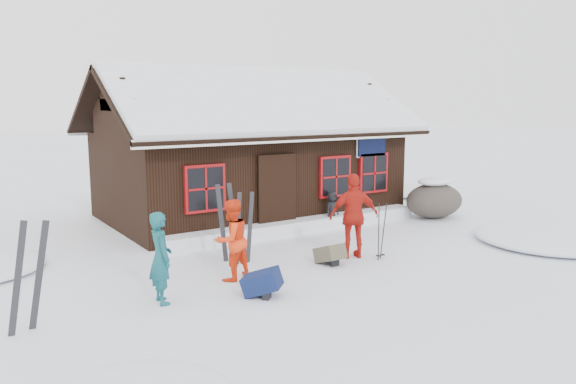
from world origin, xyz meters
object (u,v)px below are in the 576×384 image
boulder (434,199)px  ski_pair_left (28,278)px  skier_teal (161,258)px  backpack_olive (330,257)px  skier_orange_right (354,216)px  skier_orange_left (232,240)px  skier_crouched (332,210)px  ski_poles (381,232)px  backpack_blue (262,287)px

boulder → ski_pair_left: bearing=-167.7°
skier_teal → backpack_olive: bearing=-82.8°
skier_orange_right → skier_orange_left: bearing=22.1°
backpack_olive → boulder: bearing=19.4°
backpack_olive → skier_teal: bearing=-178.3°
ski_pair_left → backpack_olive: ski_pair_left is taller
skier_crouched → boulder: size_ratio=0.53×
skier_orange_right → ski_pair_left: bearing=27.6°
skier_crouched → ski_poles: ski_poles is taller
skier_orange_left → boulder: skier_orange_left is taller
ski_pair_left → backpack_olive: (5.83, 0.31, -0.66)m
skier_orange_right → skier_crouched: size_ratio=1.88×
skier_crouched → boulder: bearing=-27.7°
skier_crouched → ski_poles: size_ratio=0.78×
boulder → backpack_olive: 5.94m
skier_orange_left → ski_poles: (3.37, -0.49, -0.19)m
ski_pair_left → backpack_blue: ski_pair_left is taller
skier_orange_left → skier_crouched: 5.08m
backpack_blue → backpack_olive: backpack_blue is taller
skier_orange_right → ski_poles: skier_orange_right is taller
skier_orange_left → boulder: (7.72, 1.94, -0.24)m
backpack_olive → backpack_blue: bearing=-159.8°
ski_pair_left → boulder: bearing=18.5°
skier_teal → boulder: 9.61m
skier_orange_right → backpack_blue: 3.21m
ski_poles → backpack_olive: ski_poles is taller
skier_orange_right → ski_poles: bearing=159.2°
skier_orange_left → backpack_olive: (2.19, -0.22, -0.62)m
skier_crouched → ski_pair_left: (-8.03, -3.07, 0.33)m
skier_orange_left → skier_orange_right: (2.95, -0.08, 0.15)m
skier_orange_right → skier_crouched: 3.02m
skier_orange_left → boulder: size_ratio=0.85×
ski_poles → backpack_olive: 1.29m
skier_orange_left → ski_pair_left: 3.67m
skier_orange_left → backpack_blue: 1.27m
skier_orange_right → ski_pair_left: size_ratio=1.07×
skier_orange_right → ski_pair_left: (-6.59, -0.45, -0.11)m
skier_crouched → boulder: boulder is taller
skier_teal → skier_orange_left: 1.65m
skier_crouched → backpack_olive: size_ratio=1.69×
backpack_olive → skier_orange_left: bearing=172.3°
skier_orange_right → skier_crouched: (1.44, 2.62, -0.44)m
skier_crouched → backpack_blue: bearing=-157.6°
skier_teal → ski_pair_left: 2.05m
ski_pair_left → skier_orange_right: bearing=10.2°
backpack_blue → backpack_olive: (2.19, 0.89, -0.01)m
skier_orange_left → ski_poles: size_ratio=1.24×
skier_teal → skier_orange_left: size_ratio=1.01×
ski_poles → skier_crouched: bearing=71.5°
skier_crouched → backpack_olive: 3.54m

